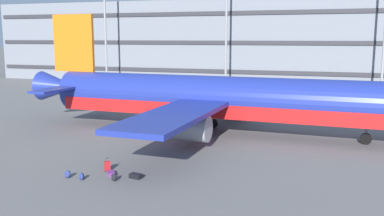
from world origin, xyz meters
The scene contains 11 objects.
ground_plane centered at (0.00, 0.00, 0.00)m, with size 600.00×600.00×0.00m, color slate.
terminal_structure centered at (0.00, 45.06, 7.61)m, with size 124.53×14.60×15.22m.
airliner centered at (-6.20, 0.19, 3.07)m, with size 38.13×30.73×10.76m.
light_mast_far_left centered at (-34.61, 31.49, 12.55)m, with size 1.80×0.50×21.72m.
light_mast_left centered at (-12.89, 31.49, 13.29)m, with size 1.80×0.50×23.17m.
suitcase_orange centered at (-7.66, -13.77, 0.14)m, with size 0.84×0.62×0.28m.
suitcase_laid_flat centered at (-10.00, -13.06, 0.36)m, with size 0.44×0.42×0.89m.
suitcase_purple centered at (-9.39, -13.69, 0.11)m, with size 0.78×0.87×0.22m.
backpack_black centered at (-8.64, -14.68, 0.23)m, with size 0.40×0.34×0.52m.
backpack_red centered at (-10.65, -15.08, 0.21)m, with size 0.41×0.38×0.48m.
backpack_scuffed centered at (-11.64, -15.04, 0.23)m, with size 0.38×0.26×0.52m.
Camera 1 is at (3.37, -36.78, 8.50)m, focal length 40.32 mm.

